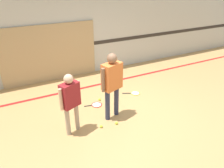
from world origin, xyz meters
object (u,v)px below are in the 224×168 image
Objects in this scene: racket_spare_on_floor at (96,105)px; tennis_ball_stray_left at (101,126)px; racket_second_spare at (134,93)px; tennis_ball_near_instructor at (116,123)px; person_instructor at (112,80)px; tennis_ball_by_spare_racket at (100,99)px; person_student_left at (70,98)px.

racket_spare_on_floor is 0.96m from tennis_ball_stray_left.
tennis_ball_near_instructor is (-1.15, -1.05, 0.02)m from racket_second_spare.
person_instructor is at bearing 33.73° from tennis_ball_stray_left.
tennis_ball_by_spare_racket is at bearing 69.91° from person_instructor.
tennis_ball_by_spare_racket is (-1.06, 0.10, 0.02)m from racket_second_spare.
racket_second_spare is 1.07m from tennis_ball_by_spare_racket.
tennis_ball_near_instructor is at bearing 67.35° from racket_second_spare.
person_instructor is 3.28× the size of racket_spare_on_floor.
racket_second_spare is at bearing -162.71° from racket_spare_on_floor.
person_instructor reaches higher than tennis_ball_near_instructor.
racket_second_spare is at bearing 42.43° from tennis_ball_near_instructor.
tennis_ball_stray_left is at bearing 58.38° from racket_second_spare.
racket_second_spare is (1.10, 0.72, -0.98)m from person_instructor.
tennis_ball_stray_left is (-0.41, -0.28, -0.96)m from person_instructor.
tennis_ball_by_spare_racket and tennis_ball_stray_left have the same top height.
tennis_ball_near_instructor is at bearing 109.44° from racket_spare_on_floor.
tennis_ball_by_spare_racket is 1.00× the size of tennis_ball_stray_left.
tennis_ball_stray_left is at bearing 87.47° from racket_spare_on_floor.
person_instructor is 24.31× the size of tennis_ball_stray_left.
person_instructor reaches higher than person_student_left.
racket_spare_on_floor is 0.97m from tennis_ball_near_instructor.
racket_second_spare is 7.93× the size of tennis_ball_near_instructor.
racket_second_spare is 1.81m from tennis_ball_stray_left.
tennis_ball_stray_left is (0.60, -0.16, -0.82)m from person_student_left.
person_instructor is 1.17× the size of person_student_left.
tennis_ball_near_instructor is at bearing -116.23° from person_instructor.
tennis_ball_stray_left is at bearing -164.00° from person_instructor.
racket_spare_on_floor is at bearing -135.20° from tennis_ball_by_spare_racket.
tennis_ball_stray_left reaches higher than racket_spare_on_floor.
tennis_ball_stray_left reaches higher than racket_second_spare.
racket_spare_on_floor is 0.93× the size of racket_second_spare.
person_instructor is at bearing -92.35° from tennis_ball_by_spare_racket.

